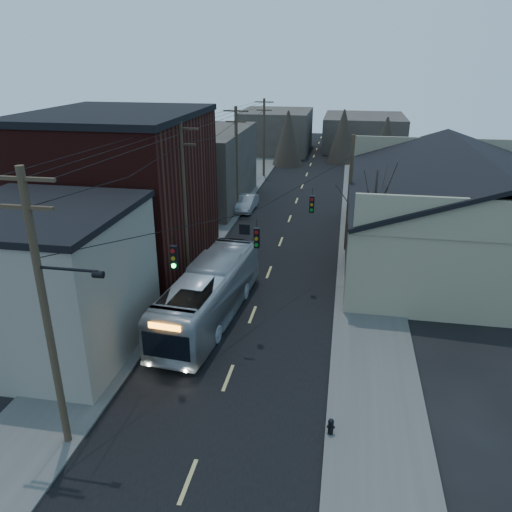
{
  "coord_description": "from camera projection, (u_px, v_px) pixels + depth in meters",
  "views": [
    {
      "loc": [
        4.59,
        -10.31,
        13.56
      ],
      "look_at": [
        -0.06,
        15.42,
        3.0
      ],
      "focal_mm": 35.0,
      "sensor_mm": 36.0,
      "label": 1
    }
  ],
  "objects": [
    {
      "name": "building_clapboard",
      "position": [
        47.0,
        284.0,
        23.62
      ],
      "size": [
        8.0,
        8.0,
        7.0
      ],
      "primitive_type": "cube",
      "color": "slate",
      "rests_on": "ground"
    },
    {
      "name": "utility_lines",
      "position": [
        236.0,
        184.0,
        35.92
      ],
      "size": [
        11.24,
        45.28,
        10.5
      ],
      "color": "#382B1E",
      "rests_on": "ground"
    },
    {
      "name": "bus",
      "position": [
        209.0,
        294.0,
        26.97
      ],
      "size": [
        3.55,
        11.35,
        3.11
      ],
      "primitive_type": "imported",
      "rotation": [
        0.0,
        0.0,
        3.06
      ],
      "color": "#9DA2A8",
      "rests_on": "ground"
    },
    {
      "name": "bare_tree",
      "position": [
        372.0,
        227.0,
        31.07
      ],
      "size": [
        0.4,
        0.4,
        7.2
      ],
      "primitive_type": "cone",
      "color": "black",
      "rests_on": "ground"
    },
    {
      "name": "building_brick",
      "position": [
        122.0,
        193.0,
        33.26
      ],
      "size": [
        10.0,
        12.0,
        10.0
      ],
      "primitive_type": "cube",
      "color": "black",
      "rests_on": "ground"
    },
    {
      "name": "sidewalk_left",
      "position": [
        213.0,
        221.0,
        43.66
      ],
      "size": [
        4.0,
        110.0,
        0.12
      ],
      "primitive_type": "cube",
      "color": "#474744",
      "rests_on": "ground"
    },
    {
      "name": "parked_car",
      "position": [
        246.0,
        203.0,
        46.57
      ],
      "size": [
        1.61,
        4.35,
        1.42
      ],
      "primitive_type": "imported",
      "rotation": [
        0.0,
        0.0,
        -0.03
      ],
      "color": "#95969C",
      "rests_on": "ground"
    },
    {
      "name": "building_far_left",
      "position": [
        276.0,
        131.0,
        74.41
      ],
      "size": [
        10.0,
        12.0,
        6.0
      ],
      "primitive_type": "cube",
      "color": "#37302C",
      "rests_on": "ground"
    },
    {
      "name": "building_far_right",
      "position": [
        364.0,
        132.0,
        77.02
      ],
      "size": [
        12.0,
        14.0,
        5.0
      ],
      "primitive_type": "cube",
      "color": "#37302C",
      "rests_on": "ground"
    },
    {
      "name": "road_surface",
      "position": [
        287.0,
        226.0,
        42.61
      ],
      "size": [
        9.0,
        110.0,
        0.02
      ],
      "primitive_type": "cube",
      "color": "black",
      "rests_on": "ground"
    },
    {
      "name": "fire_hydrant",
      "position": [
        331.0,
        426.0,
        18.93
      ],
      "size": [
        0.31,
        0.23,
        0.67
      ],
      "rotation": [
        0.0,
        0.0,
        0.01
      ],
      "color": "black",
      "rests_on": "sidewalk_right"
    },
    {
      "name": "building_left_far",
      "position": [
        198.0,
        167.0,
        48.34
      ],
      "size": [
        9.0,
        14.0,
        7.0
      ],
      "primitive_type": "cube",
      "color": "#37302C",
      "rests_on": "ground"
    },
    {
      "name": "sidewalk_right",
      "position": [
        364.0,
        229.0,
        41.52
      ],
      "size": [
        4.0,
        110.0,
        0.12
      ],
      "primitive_type": "cube",
      "color": "#474744",
      "rests_on": "ground"
    },
    {
      "name": "warehouse",
      "position": [
        464.0,
        222.0,
        34.9
      ],
      "size": [
        16.16,
        20.6,
        7.73
      ],
      "color": "gray",
      "rests_on": "ground"
    }
  ]
}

